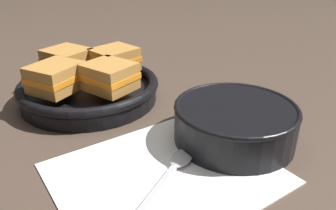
{
  "coord_description": "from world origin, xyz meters",
  "views": [
    {
      "loc": [
        -0.21,
        -0.36,
        0.27
      ],
      "look_at": [
        0.05,
        0.04,
        0.03
      ],
      "focal_mm": 35.0,
      "sensor_mm": 36.0,
      "label": 1
    }
  ],
  "objects_px": {
    "sandwich_far_right": "(109,76)",
    "sandwich_near_left": "(114,60)",
    "sandwich_near_right": "(68,61)",
    "soup_bowl": "(235,121)",
    "skillet": "(90,89)",
    "spoon": "(175,166)",
    "sandwich_far_left": "(56,77)"
  },
  "relations": [
    {
      "from": "sandwich_far_right",
      "to": "sandwich_near_left",
      "type": "bearing_deg",
      "value": 60.2
    },
    {
      "from": "sandwich_near_right",
      "to": "sandwich_near_left",
      "type": "bearing_deg",
      "value": -29.8
    },
    {
      "from": "soup_bowl",
      "to": "sandwich_near_right",
      "type": "bearing_deg",
      "value": 114.63
    },
    {
      "from": "sandwich_near_left",
      "to": "sandwich_far_right",
      "type": "bearing_deg",
      "value": -119.8
    },
    {
      "from": "soup_bowl",
      "to": "skillet",
      "type": "distance_m",
      "value": 0.29
    },
    {
      "from": "soup_bowl",
      "to": "sandwich_near_left",
      "type": "relative_size",
      "value": 1.88
    },
    {
      "from": "spoon",
      "to": "sandwich_near_left",
      "type": "bearing_deg",
      "value": 49.03
    },
    {
      "from": "spoon",
      "to": "sandwich_near_right",
      "type": "bearing_deg",
      "value": 63.84
    },
    {
      "from": "soup_bowl",
      "to": "skillet",
      "type": "relative_size",
      "value": 0.51
    },
    {
      "from": "skillet",
      "to": "sandwich_near_right",
      "type": "relative_size",
      "value": 3.46
    },
    {
      "from": "sandwich_near_left",
      "to": "sandwich_far_left",
      "type": "bearing_deg",
      "value": -164.8
    },
    {
      "from": "sandwich_near_left",
      "to": "sandwich_far_right",
      "type": "distance_m",
      "value": 0.09
    },
    {
      "from": "soup_bowl",
      "to": "skillet",
      "type": "bearing_deg",
      "value": 116.43
    },
    {
      "from": "skillet",
      "to": "sandwich_far_right",
      "type": "distance_m",
      "value": 0.08
    },
    {
      "from": "spoon",
      "to": "sandwich_far_left",
      "type": "relative_size",
      "value": 1.28
    },
    {
      "from": "sandwich_far_left",
      "to": "sandwich_near_right",
      "type": "bearing_deg",
      "value": 60.2
    },
    {
      "from": "spoon",
      "to": "sandwich_far_left",
      "type": "xyz_separation_m",
      "value": [
        -0.08,
        0.25,
        0.06
      ]
    },
    {
      "from": "soup_bowl",
      "to": "spoon",
      "type": "bearing_deg",
      "value": -172.88
    },
    {
      "from": "spoon",
      "to": "sandwich_near_right",
      "type": "height_order",
      "value": "sandwich_near_right"
    },
    {
      "from": "sandwich_near_right",
      "to": "sandwich_far_left",
      "type": "distance_m",
      "value": 0.09
    },
    {
      "from": "sandwich_far_right",
      "to": "spoon",
      "type": "bearing_deg",
      "value": -91.01
    },
    {
      "from": "skillet",
      "to": "sandwich_near_left",
      "type": "xyz_separation_m",
      "value": [
        0.06,
        0.01,
        0.04
      ]
    },
    {
      "from": "spoon",
      "to": "skillet",
      "type": "height_order",
      "value": "skillet"
    },
    {
      "from": "spoon",
      "to": "skillet",
      "type": "relative_size",
      "value": 0.38
    },
    {
      "from": "sandwich_far_right",
      "to": "soup_bowl",
      "type": "bearing_deg",
      "value": -59.97
    },
    {
      "from": "sandwich_near_right",
      "to": "sandwich_far_left",
      "type": "bearing_deg",
      "value": -119.8
    },
    {
      "from": "soup_bowl",
      "to": "spoon",
      "type": "relative_size",
      "value": 1.33
    },
    {
      "from": "soup_bowl",
      "to": "spoon",
      "type": "xyz_separation_m",
      "value": [
        -0.12,
        -0.01,
        -0.03
      ]
    },
    {
      "from": "spoon",
      "to": "sandwich_near_right",
      "type": "xyz_separation_m",
      "value": [
        -0.03,
        0.33,
        0.06
      ]
    },
    {
      "from": "spoon",
      "to": "sandwich_far_right",
      "type": "xyz_separation_m",
      "value": [
        0.0,
        0.21,
        0.06
      ]
    },
    {
      "from": "soup_bowl",
      "to": "sandwich_near_right",
      "type": "height_order",
      "value": "sandwich_near_right"
    },
    {
      "from": "sandwich_near_right",
      "to": "sandwich_far_left",
      "type": "height_order",
      "value": "same"
    }
  ]
}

